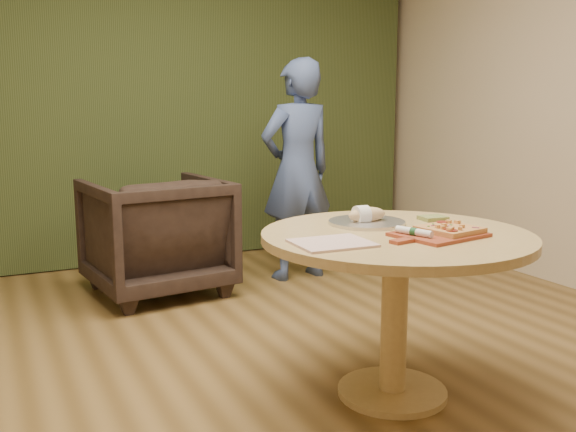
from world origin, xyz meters
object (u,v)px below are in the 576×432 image
(cutlery_roll, at_px, (414,232))
(armchair, at_px, (156,229))
(person_standing, at_px, (297,170))
(flatbread_pizza, at_px, (450,229))
(pizza_paddle, at_px, (437,235))
(pedestal_table, at_px, (396,264))
(bread_roll, at_px, (365,215))
(serving_tray, at_px, (367,222))

(cutlery_roll, height_order, armchair, armchair)
(armchair, bearing_deg, person_standing, 169.84)
(cutlery_roll, distance_m, person_standing, 2.18)
(flatbread_pizza, bearing_deg, armchair, 108.05)
(flatbread_pizza, bearing_deg, pizza_paddle, 179.19)
(pizza_paddle, bearing_deg, pedestal_table, 113.90)
(person_standing, bearing_deg, armchair, -8.86)
(flatbread_pizza, xyz_separation_m, bread_roll, (-0.18, 0.37, 0.02))
(pizza_paddle, xyz_separation_m, cutlery_roll, (-0.11, 0.01, 0.02))
(serving_tray, height_order, armchair, armchair)
(person_standing, bearing_deg, flatbread_pizza, 75.45)
(pedestal_table, xyz_separation_m, armchair, (-0.55, 2.04, -0.16))
(serving_tray, relative_size, armchair, 0.40)
(flatbread_pizza, height_order, bread_roll, bread_roll)
(pedestal_table, relative_size, pizza_paddle, 2.52)
(person_standing, bearing_deg, cutlery_roll, 70.75)
(pedestal_table, height_order, serving_tray, serving_tray)
(flatbread_pizza, xyz_separation_m, armchair, (-0.71, 2.19, -0.33))
(pedestal_table, relative_size, serving_tray, 3.31)
(armchair, height_order, person_standing, person_standing)
(serving_tray, height_order, bread_roll, bread_roll)
(pedestal_table, bearing_deg, armchair, 105.03)
(pedestal_table, relative_size, armchair, 1.32)
(armchair, bearing_deg, pizza_paddle, 99.79)
(pizza_paddle, relative_size, cutlery_roll, 2.40)
(pizza_paddle, distance_m, flatbread_pizza, 0.07)
(flatbread_pizza, relative_size, serving_tray, 0.72)
(bread_roll, height_order, armchair, armchair)
(pedestal_table, bearing_deg, cutlery_roll, -95.73)
(pizza_paddle, distance_m, armchair, 2.30)
(flatbread_pizza, distance_m, cutlery_roll, 0.18)
(flatbread_pizza, distance_m, bread_roll, 0.42)
(serving_tray, bearing_deg, cutlery_roll, -90.87)
(cutlery_roll, xyz_separation_m, person_standing, (0.52, 2.12, 0.03))
(serving_tray, relative_size, person_standing, 0.22)
(pedestal_table, relative_size, person_standing, 0.73)
(person_standing, bearing_deg, pizza_paddle, 73.75)
(pedestal_table, bearing_deg, pizza_paddle, -55.60)
(armchair, bearing_deg, serving_tray, 99.84)
(pizza_paddle, bearing_deg, flatbread_pizza, -11.31)
(pizza_paddle, distance_m, cutlery_roll, 0.12)
(pedestal_table, xyz_separation_m, cutlery_roll, (-0.01, -0.14, 0.17))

